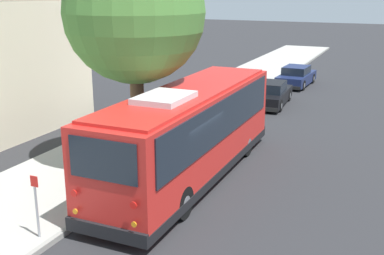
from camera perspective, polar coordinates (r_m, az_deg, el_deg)
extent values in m
plane|color=#28282B|center=(15.17, -2.12, -7.87)|extent=(160.00, 160.00, 0.00)
cube|color=#A3A099|center=(17.03, -13.68, -5.30)|extent=(80.00, 4.50, 0.15)
cube|color=gray|center=(15.79, -6.93, -6.68)|extent=(80.00, 0.14, 0.15)
cube|color=red|center=(15.83, -0.26, -0.56)|extent=(9.94, 2.35, 2.71)
cube|color=black|center=(16.23, -0.26, -4.67)|extent=(9.99, 2.40, 0.28)
cube|color=black|center=(15.67, -0.27, 1.51)|extent=(9.13, 2.44, 1.29)
cube|color=black|center=(20.21, 5.57, 4.80)|extent=(0.03, 2.05, 1.35)
cube|color=black|center=(11.48, -10.57, -3.85)|extent=(0.03, 1.88, 1.03)
cube|color=black|center=(20.10, 5.62, 6.55)|extent=(0.04, 1.68, 0.22)
cube|color=red|center=(15.49, -0.27, 4.39)|extent=(9.33, 2.14, 0.10)
cube|color=silver|center=(13.90, -3.28, 3.50)|extent=(1.83, 1.33, 0.20)
cube|color=black|center=(20.66, 5.46, 0.01)|extent=(0.10, 2.36, 0.36)
cube|color=black|center=(12.22, -10.18, -12.13)|extent=(0.10, 2.36, 0.36)
cylinder|color=red|center=(12.25, -13.83, -7.58)|extent=(0.03, 0.18, 0.18)
cylinder|color=orange|center=(12.45, -13.67, -9.64)|extent=(0.03, 0.14, 0.14)
cylinder|color=red|center=(11.36, -6.97, -9.16)|extent=(0.03, 0.18, 0.18)
cylinder|color=orange|center=(11.58, -6.89, -11.34)|extent=(0.03, 0.14, 0.14)
cube|color=white|center=(20.91, 3.49, 0.73)|extent=(0.04, 0.32, 0.18)
cube|color=white|center=(20.44, 7.59, 0.25)|extent=(0.04, 0.32, 0.18)
cube|color=black|center=(20.31, 1.74, 5.67)|extent=(0.06, 0.10, 0.24)
cylinder|color=black|center=(19.13, 0.59, -1.15)|extent=(0.95, 0.30, 0.95)
cylinder|color=slate|center=(19.13, 0.59, -1.15)|extent=(0.43, 0.32, 0.43)
cylinder|color=black|center=(18.46, 6.37, -1.90)|extent=(0.95, 0.30, 0.95)
cylinder|color=slate|center=(18.46, 6.37, -1.90)|extent=(0.43, 0.32, 0.43)
cylinder|color=black|center=(14.38, -8.59, -7.39)|extent=(0.95, 0.30, 0.95)
cylinder|color=slate|center=(14.38, -8.59, -7.39)|extent=(0.43, 0.32, 0.43)
cylinder|color=black|center=(13.47, -1.20, -8.88)|extent=(0.95, 0.30, 0.95)
cylinder|color=slate|center=(13.47, -1.20, -8.88)|extent=(0.43, 0.32, 0.43)
cube|color=black|center=(26.68, 9.28, 3.66)|extent=(4.29, 1.94, 0.63)
cube|color=black|center=(26.46, 9.28, 4.78)|extent=(2.07, 1.57, 0.48)
cube|color=black|center=(26.41, 9.31, 5.29)|extent=(1.99, 1.53, 0.05)
cube|color=black|center=(28.76, 10.12, 4.09)|extent=(0.18, 1.64, 0.20)
cube|color=black|center=(24.71, 8.25, 2.18)|extent=(0.18, 1.64, 0.20)
cylinder|color=black|center=(28.13, 8.28, 4.03)|extent=(0.65, 0.24, 0.64)
cylinder|color=slate|center=(28.13, 8.28, 4.03)|extent=(0.30, 0.24, 0.29)
cylinder|color=black|center=(27.85, 11.37, 3.76)|extent=(0.65, 0.24, 0.64)
cylinder|color=slate|center=(27.85, 11.37, 3.76)|extent=(0.30, 0.24, 0.29)
cylinder|color=black|center=(25.61, 6.97, 2.87)|extent=(0.65, 0.24, 0.64)
cylinder|color=slate|center=(25.61, 6.97, 2.87)|extent=(0.30, 0.24, 0.29)
cylinder|color=black|center=(25.31, 10.36, 2.56)|extent=(0.65, 0.24, 0.64)
cylinder|color=slate|center=(25.31, 10.36, 2.56)|extent=(0.30, 0.24, 0.29)
cube|color=#19234C|center=(32.39, 12.25, 5.71)|extent=(4.23, 1.88, 0.63)
cube|color=black|center=(32.19, 12.26, 6.65)|extent=(2.03, 1.55, 0.48)
cube|color=#19234C|center=(32.15, 12.28, 7.07)|extent=(1.95, 1.51, 0.05)
cube|color=black|center=(34.44, 13.11, 5.91)|extent=(0.15, 1.66, 0.20)
cube|color=black|center=(30.42, 11.22, 4.69)|extent=(0.15, 1.66, 0.20)
cylinder|color=black|center=(33.86, 11.51, 5.94)|extent=(0.64, 0.23, 0.64)
cylinder|color=slate|center=(33.86, 11.51, 5.94)|extent=(0.30, 0.23, 0.29)
cylinder|color=black|center=(33.50, 14.09, 5.67)|extent=(0.64, 0.23, 0.64)
cylinder|color=slate|center=(33.50, 14.09, 5.67)|extent=(0.30, 0.23, 0.29)
cylinder|color=black|center=(31.36, 10.24, 5.20)|extent=(0.64, 0.23, 0.64)
cylinder|color=slate|center=(31.36, 10.24, 5.20)|extent=(0.30, 0.23, 0.29)
cylinder|color=black|center=(30.98, 13.01, 4.90)|extent=(0.64, 0.23, 0.64)
cylinder|color=slate|center=(30.98, 13.01, 4.90)|extent=(0.30, 0.23, 0.29)
cylinder|color=brown|center=(16.87, -6.45, 1.61)|extent=(0.47, 0.47, 3.62)
sphere|color=#4C8438|center=(16.35, -6.84, 13.44)|extent=(4.73, 4.73, 4.73)
cylinder|color=gray|center=(12.73, -17.88, -9.51)|extent=(0.06, 0.06, 1.36)
cube|color=red|center=(12.40, -18.21, -6.08)|extent=(0.02, 0.22, 0.28)
cylinder|color=gray|center=(14.16, -12.52, -6.95)|extent=(0.06, 0.06, 1.12)
cube|color=red|center=(13.90, -12.70, -4.29)|extent=(0.02, 0.22, 0.28)
cylinder|color=#99999E|center=(22.93, 2.58, 1.79)|extent=(0.22, 0.22, 0.65)
sphere|color=#99999E|center=(22.83, 2.59, 2.73)|extent=(0.20, 0.20, 0.20)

